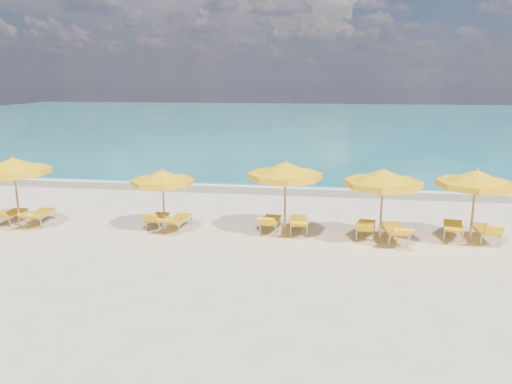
# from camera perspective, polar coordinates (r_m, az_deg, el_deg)

# --- Properties ---
(ground_plane) EXTENTS (120.00, 120.00, 0.00)m
(ground_plane) POSITION_cam_1_polar(r_m,az_deg,el_deg) (17.15, -0.76, -5.02)
(ground_plane) COLOR beige
(ocean) EXTENTS (120.00, 80.00, 0.30)m
(ocean) POSITION_cam_1_polar(r_m,az_deg,el_deg) (64.37, 6.30, 8.14)
(ocean) COLOR #157377
(ocean) RESTS_ON ground
(wet_sand_band) EXTENTS (120.00, 2.60, 0.01)m
(wet_sand_band) POSITION_cam_1_polar(r_m,az_deg,el_deg) (24.23, 2.10, 0.32)
(wet_sand_band) COLOR tan
(wet_sand_band) RESTS_ON ground
(foam_line) EXTENTS (120.00, 1.20, 0.03)m
(foam_line) POSITION_cam_1_polar(r_m,az_deg,el_deg) (25.00, 2.31, 0.72)
(foam_line) COLOR white
(foam_line) RESTS_ON ground
(whitecap_near) EXTENTS (14.00, 0.36, 0.05)m
(whitecap_near) POSITION_cam_1_polar(r_m,az_deg,el_deg) (34.62, -5.99, 4.08)
(whitecap_near) COLOR white
(whitecap_near) RESTS_ON ground
(whitecap_far) EXTENTS (18.00, 0.30, 0.05)m
(whitecap_far) POSITION_cam_1_polar(r_m,az_deg,el_deg) (40.79, 16.13, 4.98)
(whitecap_far) COLOR white
(whitecap_far) RESTS_ON ground
(umbrella_2) EXTENTS (3.22, 3.22, 2.59)m
(umbrella_2) POSITION_cam_1_polar(r_m,az_deg,el_deg) (19.70, -25.97, 2.63)
(umbrella_2) COLOR #A37951
(umbrella_2) RESTS_ON ground
(umbrella_3) EXTENTS (2.91, 2.91, 2.23)m
(umbrella_3) POSITION_cam_1_polar(r_m,az_deg,el_deg) (17.60, -10.65, 1.62)
(umbrella_3) COLOR #A37951
(umbrella_3) RESTS_ON ground
(umbrella_4) EXTENTS (2.90, 2.90, 2.58)m
(umbrella_4) POSITION_cam_1_polar(r_m,az_deg,el_deg) (16.91, 3.38, 2.41)
(umbrella_4) COLOR #A37951
(umbrella_4) RESTS_ON ground
(umbrella_5) EXTENTS (2.72, 2.72, 2.52)m
(umbrella_5) POSITION_cam_1_polar(r_m,az_deg,el_deg) (16.42, 14.32, 1.51)
(umbrella_5) COLOR #A37951
(umbrella_5) RESTS_ON ground
(umbrella_6) EXTENTS (2.81, 2.81, 2.48)m
(umbrella_6) POSITION_cam_1_polar(r_m,az_deg,el_deg) (17.42, 23.84, 1.33)
(umbrella_6) COLOR #A37951
(umbrella_6) RESTS_ON ground
(lounger_2_left) EXTENTS (0.65, 1.71, 0.79)m
(lounger_2_left) POSITION_cam_1_polar(r_m,az_deg,el_deg) (20.68, -26.17, -2.63)
(lounger_2_left) COLOR #A5A8AD
(lounger_2_left) RESTS_ON ground
(lounger_2_right) EXTENTS (0.83, 1.92, 0.71)m
(lounger_2_right) POSITION_cam_1_polar(r_m,az_deg,el_deg) (20.15, -23.46, -2.73)
(lounger_2_right) COLOR #A5A8AD
(lounger_2_right) RESTS_ON ground
(lounger_3_left) EXTENTS (0.60, 1.62, 0.77)m
(lounger_3_left) POSITION_cam_1_polar(r_m,az_deg,el_deg) (18.43, -11.21, -3.33)
(lounger_3_left) COLOR #A5A8AD
(lounger_3_left) RESTS_ON ground
(lounger_3_right) EXTENTS (0.77, 1.86, 0.69)m
(lounger_3_right) POSITION_cam_1_polar(r_m,az_deg,el_deg) (18.04, -8.89, -3.56)
(lounger_3_right) COLOR #A5A8AD
(lounger_3_right) RESTS_ON ground
(lounger_4_left) EXTENTS (0.65, 1.79, 0.78)m
(lounger_4_left) POSITION_cam_1_polar(r_m,az_deg,el_deg) (17.65, 1.66, -3.77)
(lounger_4_left) COLOR #A5A8AD
(lounger_4_left) RESTS_ON ground
(lounger_4_right) EXTENTS (0.76, 1.92, 0.71)m
(lounger_4_right) POSITION_cam_1_polar(r_m,az_deg,el_deg) (17.59, 4.88, -3.85)
(lounger_4_right) COLOR #A5A8AD
(lounger_4_right) RESTS_ON ground
(lounger_5_left) EXTENTS (0.80, 1.83, 0.81)m
(lounger_5_left) POSITION_cam_1_polar(r_m,az_deg,el_deg) (17.41, 12.44, -4.30)
(lounger_5_left) COLOR #A5A8AD
(lounger_5_left) RESTS_ON ground
(lounger_5_right) EXTENTS (0.88, 2.08, 0.82)m
(lounger_5_right) POSITION_cam_1_polar(r_m,az_deg,el_deg) (17.13, 15.51, -4.68)
(lounger_5_right) COLOR #A5A8AD
(lounger_5_right) RESTS_ON ground
(lounger_6_left) EXTENTS (0.97, 2.00, 0.69)m
(lounger_6_left) POSITION_cam_1_polar(r_m,az_deg,el_deg) (18.19, 21.57, -4.16)
(lounger_6_left) COLOR #A5A8AD
(lounger_6_left) RESTS_ON ground
(lounger_6_right) EXTENTS (0.63, 1.78, 0.85)m
(lounger_6_right) POSITION_cam_1_polar(r_m,az_deg,el_deg) (18.23, 24.68, -4.40)
(lounger_6_right) COLOR #A5A8AD
(lounger_6_right) RESTS_ON ground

